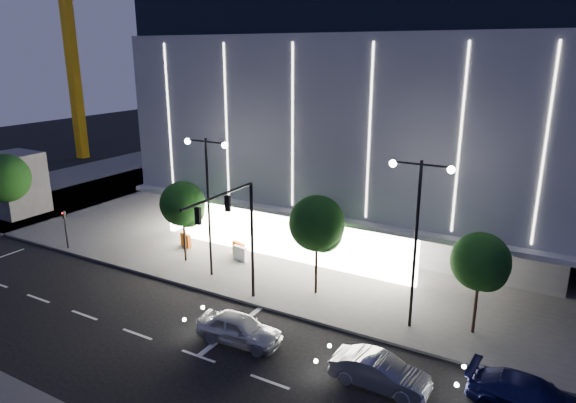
{
  "coord_description": "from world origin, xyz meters",
  "views": [
    {
      "loc": [
        16.3,
        -17.98,
        14.02
      ],
      "look_at": [
        1.18,
        8.61,
        5.0
      ],
      "focal_mm": 32.0,
      "sensor_mm": 36.0,
      "label": 1
    }
  ],
  "objects_px": {
    "traffic_mast": "(237,225)",
    "tree_left": "(183,206)",
    "car_second": "(380,372)",
    "tree_right": "(481,265)",
    "street_lamp_west": "(208,187)",
    "barrier_a": "(186,240)",
    "car_lead": "(239,329)",
    "street_lamp_east": "(417,221)",
    "car_third": "(533,398)",
    "barrier_d": "(240,254)",
    "ped_signal_far": "(65,226)",
    "barrier_c": "(239,249)",
    "tree_mid": "(317,226)"
  },
  "relations": [
    {
      "from": "traffic_mast",
      "to": "street_lamp_west",
      "type": "distance_m",
      "value": 4.89
    },
    {
      "from": "street_lamp_west",
      "to": "barrier_c",
      "type": "xyz_separation_m",
      "value": [
        -0.29,
        3.45,
        -5.31
      ]
    },
    {
      "from": "street_lamp_west",
      "to": "tree_left",
      "type": "height_order",
      "value": "street_lamp_west"
    },
    {
      "from": "street_lamp_west",
      "to": "barrier_d",
      "type": "distance_m",
      "value": 6.02
    },
    {
      "from": "ped_signal_far",
      "to": "barrier_c",
      "type": "relative_size",
      "value": 2.73
    },
    {
      "from": "traffic_mast",
      "to": "car_lead",
      "type": "xyz_separation_m",
      "value": [
        2.0,
        -2.83,
        -4.27
      ]
    },
    {
      "from": "car_third",
      "to": "barrier_d",
      "type": "height_order",
      "value": "car_third"
    },
    {
      "from": "barrier_a",
      "to": "tree_right",
      "type": "bearing_deg",
      "value": 13.19
    },
    {
      "from": "car_second",
      "to": "ped_signal_far",
      "type": "bearing_deg",
      "value": 82.05
    },
    {
      "from": "barrier_d",
      "to": "ped_signal_far",
      "type": "bearing_deg",
      "value": -149.45
    },
    {
      "from": "car_second",
      "to": "car_third",
      "type": "xyz_separation_m",
      "value": [
        5.9,
        1.35,
        0.02
      ]
    },
    {
      "from": "tree_mid",
      "to": "barrier_d",
      "type": "bearing_deg",
      "value": 164.9
    },
    {
      "from": "street_lamp_west",
      "to": "car_lead",
      "type": "bearing_deg",
      "value": -42.48
    },
    {
      "from": "tree_mid",
      "to": "tree_right",
      "type": "distance_m",
      "value": 9.01
    },
    {
      "from": "ped_signal_far",
      "to": "barrier_c",
      "type": "distance_m",
      "value": 12.78
    },
    {
      "from": "tree_left",
      "to": "barrier_d",
      "type": "bearing_deg",
      "value": 29.14
    },
    {
      "from": "street_lamp_east",
      "to": "tree_mid",
      "type": "bearing_deg",
      "value": 170.31
    },
    {
      "from": "traffic_mast",
      "to": "barrier_c",
      "type": "relative_size",
      "value": 6.43
    },
    {
      "from": "traffic_mast",
      "to": "barrier_a",
      "type": "bearing_deg",
      "value": 146.94
    },
    {
      "from": "street_lamp_west",
      "to": "car_second",
      "type": "bearing_deg",
      "value": -22.14
    },
    {
      "from": "traffic_mast",
      "to": "ped_signal_far",
      "type": "xyz_separation_m",
      "value": [
        -16.0,
        1.16,
        -3.14
      ]
    },
    {
      "from": "car_second",
      "to": "tree_right",
      "type": "bearing_deg",
      "value": -22.17
    },
    {
      "from": "street_lamp_west",
      "to": "tree_left",
      "type": "distance_m",
      "value": 3.69
    },
    {
      "from": "tree_left",
      "to": "tree_mid",
      "type": "relative_size",
      "value": 0.93
    },
    {
      "from": "traffic_mast",
      "to": "tree_left",
      "type": "distance_m",
      "value": 7.95
    },
    {
      "from": "street_lamp_west",
      "to": "barrier_d",
      "type": "xyz_separation_m",
      "value": [
        0.29,
        2.84,
        -5.31
      ]
    },
    {
      "from": "barrier_c",
      "to": "street_lamp_west",
      "type": "bearing_deg",
      "value": -68.49
    },
    {
      "from": "car_lead",
      "to": "barrier_a",
      "type": "relative_size",
      "value": 4.02
    },
    {
      "from": "street_lamp_west",
      "to": "car_lead",
      "type": "height_order",
      "value": "street_lamp_west"
    },
    {
      "from": "car_second",
      "to": "street_lamp_west",
      "type": "bearing_deg",
      "value": 68.69
    },
    {
      "from": "traffic_mast",
      "to": "car_lead",
      "type": "relative_size",
      "value": 1.6
    },
    {
      "from": "traffic_mast",
      "to": "barrier_a",
      "type": "xyz_separation_m",
      "value": [
        -8.67,
        5.65,
        -4.38
      ]
    },
    {
      "from": "tree_left",
      "to": "barrier_d",
      "type": "xyz_separation_m",
      "value": [
        3.26,
        1.82,
        -3.38
      ]
    },
    {
      "from": "ped_signal_far",
      "to": "barrier_d",
      "type": "bearing_deg",
      "value": 19.45
    },
    {
      "from": "tree_right",
      "to": "street_lamp_east",
      "type": "bearing_deg",
      "value": -161.37
    },
    {
      "from": "traffic_mast",
      "to": "barrier_a",
      "type": "height_order",
      "value": "traffic_mast"
    },
    {
      "from": "car_lead",
      "to": "tree_left",
      "type": "bearing_deg",
      "value": 50.41
    },
    {
      "from": "street_lamp_east",
      "to": "car_second",
      "type": "bearing_deg",
      "value": -86.87
    },
    {
      "from": "car_third",
      "to": "barrier_d",
      "type": "distance_m",
      "value": 20.12
    },
    {
      "from": "car_third",
      "to": "barrier_a",
      "type": "xyz_separation_m",
      "value": [
        -23.86,
        7.05,
        -0.08
      ]
    },
    {
      "from": "tree_left",
      "to": "tree_right",
      "type": "height_order",
      "value": "tree_left"
    },
    {
      "from": "tree_right",
      "to": "street_lamp_west",
      "type": "bearing_deg",
      "value": -176.36
    },
    {
      "from": "car_lead",
      "to": "barrier_c",
      "type": "bearing_deg",
      "value": 31.49
    },
    {
      "from": "street_lamp_east",
      "to": "car_second",
      "type": "relative_size",
      "value": 2.09
    },
    {
      "from": "traffic_mast",
      "to": "tree_right",
      "type": "xyz_separation_m",
      "value": [
        12.03,
        3.68,
        -1.14
      ]
    },
    {
      "from": "street_lamp_east",
      "to": "barrier_d",
      "type": "distance_m",
      "value": 14.07
    },
    {
      "from": "car_second",
      "to": "car_third",
      "type": "bearing_deg",
      "value": -76.29
    },
    {
      "from": "car_third",
      "to": "traffic_mast",
      "type": "bearing_deg",
      "value": 88.81
    },
    {
      "from": "tree_mid",
      "to": "barrier_a",
      "type": "xyz_separation_m",
      "value": [
        -11.7,
        1.96,
        -3.68
      ]
    },
    {
      "from": "street_lamp_west",
      "to": "barrier_a",
      "type": "relative_size",
      "value": 8.18
    }
  ]
}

